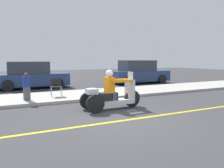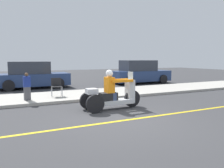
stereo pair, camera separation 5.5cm
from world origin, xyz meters
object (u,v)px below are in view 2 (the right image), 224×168
(motorcycle_trike, at_px, (112,95))
(parked_car_lot_far, at_px, (140,73))
(spectator_with_child, at_px, (27,87))
(parked_car_lot_left, at_px, (32,76))
(folding_chair_curbside, at_px, (56,85))

(motorcycle_trike, height_order, parked_car_lot_far, parked_car_lot_far)
(motorcycle_trike, bearing_deg, parked_car_lot_far, 50.61)
(motorcycle_trike, distance_m, spectator_with_child, 3.61)
(parked_car_lot_left, bearing_deg, motorcycle_trike, -74.72)
(spectator_with_child, xyz_separation_m, parked_car_lot_left, (0.66, 4.80, 0.10))
(parked_car_lot_far, bearing_deg, spectator_with_child, -152.57)
(folding_chair_curbside, height_order, parked_car_lot_far, parked_car_lot_far)
(spectator_with_child, relative_size, parked_car_lot_left, 0.26)
(motorcycle_trike, distance_m, parked_car_lot_far, 8.64)
(motorcycle_trike, xyz_separation_m, parked_car_lot_far, (5.48, 6.67, 0.28))
(spectator_with_child, distance_m, parked_car_lot_left, 4.84)
(spectator_with_child, height_order, folding_chair_curbside, spectator_with_child)
(parked_car_lot_far, distance_m, parked_car_lot_left, 7.48)
(folding_chair_curbside, relative_size, parked_car_lot_far, 0.19)
(folding_chair_curbside, relative_size, parked_car_lot_left, 0.19)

